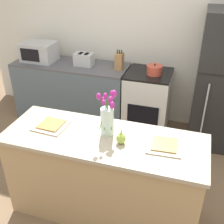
% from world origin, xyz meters
% --- Properties ---
extents(ground_plane, '(10.00, 10.00, 0.00)m').
position_xyz_m(ground_plane, '(0.00, 0.00, 0.00)').
color(ground_plane, brown).
extents(back_wall, '(5.20, 0.08, 2.70)m').
position_xyz_m(back_wall, '(0.00, 2.00, 1.35)').
color(back_wall, silver).
rests_on(back_wall, ground_plane).
extents(kitchen_island, '(1.80, 0.66, 0.89)m').
position_xyz_m(kitchen_island, '(0.00, 0.00, 0.45)').
color(kitchen_island, tan).
rests_on(kitchen_island, ground_plane).
extents(back_counter, '(1.68, 0.60, 0.89)m').
position_xyz_m(back_counter, '(-1.06, 1.60, 0.45)').
color(back_counter, slate).
rests_on(back_counter, ground_plane).
extents(stove_range, '(0.60, 0.61, 0.89)m').
position_xyz_m(stove_range, '(0.10, 1.60, 0.45)').
color(stove_range, silver).
rests_on(stove_range, ground_plane).
extents(refrigerator, '(0.68, 0.67, 1.75)m').
position_xyz_m(refrigerator, '(1.05, 1.60, 0.88)').
color(refrigerator, black).
rests_on(refrigerator, ground_plane).
extents(flower_vase, '(0.15, 0.18, 0.42)m').
position_xyz_m(flower_vase, '(0.02, 0.07, 1.06)').
color(flower_vase, silver).
rests_on(flower_vase, kitchen_island).
extents(pear_figurine, '(0.08, 0.08, 0.13)m').
position_xyz_m(pear_figurine, '(0.17, -0.04, 0.94)').
color(pear_figurine, '#9EBC47').
rests_on(pear_figurine, kitchen_island).
extents(plate_setting_left, '(0.31, 0.31, 0.02)m').
position_xyz_m(plate_setting_left, '(-0.53, 0.03, 0.90)').
color(plate_setting_left, beige).
rests_on(plate_setting_left, kitchen_island).
extents(plate_setting_right, '(0.31, 0.31, 0.02)m').
position_xyz_m(plate_setting_right, '(0.53, 0.03, 0.90)').
color(plate_setting_right, beige).
rests_on(plate_setting_right, kitchen_island).
extents(toaster, '(0.28, 0.18, 0.17)m').
position_xyz_m(toaster, '(-0.84, 1.61, 0.98)').
color(toaster, '#B7BABC').
rests_on(toaster, back_counter).
extents(cooking_pot, '(0.21, 0.21, 0.15)m').
position_xyz_m(cooking_pot, '(0.17, 1.57, 0.96)').
color(cooking_pot, '#CC4C38').
rests_on(cooking_pot, stove_range).
extents(microwave, '(0.48, 0.37, 0.27)m').
position_xyz_m(microwave, '(-1.54, 1.60, 1.03)').
color(microwave, '#B7BABC').
rests_on(microwave, back_counter).
extents(knife_block, '(0.10, 0.14, 0.27)m').
position_xyz_m(knife_block, '(-0.32, 1.61, 1.01)').
color(knife_block, '#A37547').
rests_on(knife_block, back_counter).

